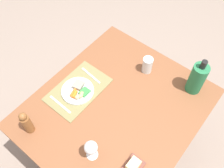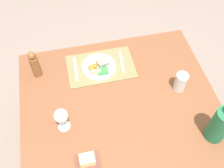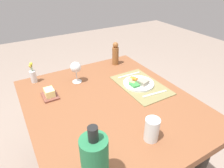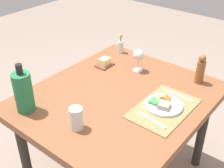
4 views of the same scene
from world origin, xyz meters
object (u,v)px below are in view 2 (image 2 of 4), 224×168
(dining_table, at_px, (119,108))
(water_tumbler, at_px, (180,83))
(dinner_plate, at_px, (99,67))
(knife, at_px, (76,69))
(cooler_bottle, at_px, (220,125))
(wine_glass, at_px, (61,116))
(fork, at_px, (122,61))
(pepper_mill, at_px, (35,65))
(butter_dish, at_px, (87,160))

(dining_table, bearing_deg, water_tumbler, -177.31)
(dinner_plate, distance_m, knife, 0.16)
(cooler_bottle, relative_size, wine_glass, 1.83)
(fork, relative_size, wine_glass, 1.17)
(cooler_bottle, bearing_deg, wine_glass, -16.18)
(knife, distance_m, water_tumbler, 0.69)
(knife, relative_size, pepper_mill, 0.98)
(dining_table, xyz_separation_m, butter_dish, (0.25, 0.33, 0.11))
(dining_table, xyz_separation_m, pepper_mill, (0.48, -0.33, 0.18))
(knife, relative_size, water_tumbler, 1.56)
(knife, xyz_separation_m, cooler_bottle, (-0.69, 0.64, 0.12))
(water_tumbler, bearing_deg, knife, -24.96)
(pepper_mill, bearing_deg, fork, 178.11)
(water_tumbler, bearing_deg, butter_dish, 28.44)
(butter_dish, bearing_deg, cooler_bottle, 179.95)
(dinner_plate, xyz_separation_m, wine_glass, (0.28, 0.38, 0.10))
(butter_dish, relative_size, wine_glass, 0.78)
(butter_dish, height_order, wine_glass, wine_glass)
(dinner_plate, relative_size, knife, 1.14)
(dinner_plate, distance_m, fork, 0.16)
(fork, bearing_deg, dinner_plate, 14.43)
(knife, distance_m, pepper_mill, 0.27)
(fork, distance_m, pepper_mill, 0.57)
(cooler_bottle, height_order, water_tumbler, cooler_bottle)
(dining_table, relative_size, butter_dish, 9.30)
(dinner_plate, distance_m, pepper_mill, 0.41)
(butter_dish, bearing_deg, wine_glass, -67.33)
(water_tumbler, distance_m, pepper_mill, 0.92)
(dinner_plate, relative_size, pepper_mill, 1.11)
(fork, xyz_separation_m, pepper_mill, (0.57, -0.02, 0.09))
(fork, distance_m, knife, 0.32)
(dining_table, xyz_separation_m, water_tumbler, (-0.39, -0.02, 0.14))
(water_tumbler, bearing_deg, dining_table, 2.69)
(dining_table, xyz_separation_m, cooler_bottle, (-0.46, 0.33, 0.21))
(dining_table, xyz_separation_m, knife, (0.23, -0.31, 0.09))
(dinner_plate, xyz_separation_m, knife, (0.15, -0.02, -0.01))
(cooler_bottle, bearing_deg, knife, -42.69)
(water_tumbler, height_order, pepper_mill, pepper_mill)
(fork, bearing_deg, water_tumbler, 142.64)
(cooler_bottle, relative_size, pepper_mill, 1.47)
(dining_table, height_order, water_tumbler, water_tumbler)
(cooler_bottle, bearing_deg, pepper_mill, -34.94)
(dinner_plate, xyz_separation_m, fork, (-0.16, -0.02, -0.01))
(pepper_mill, bearing_deg, wine_glass, 106.63)
(fork, distance_m, wine_glass, 0.61)
(dining_table, bearing_deg, butter_dish, 52.55)
(dining_table, bearing_deg, fork, -105.82)
(fork, relative_size, water_tumbler, 1.50)
(knife, xyz_separation_m, butter_dish, (0.02, 0.64, 0.02))
(pepper_mill, bearing_deg, water_tumbler, 160.51)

